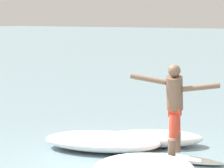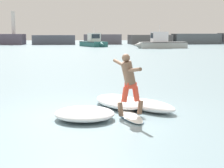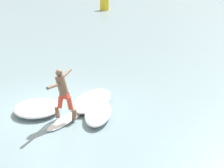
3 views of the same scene
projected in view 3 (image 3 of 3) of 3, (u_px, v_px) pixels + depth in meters
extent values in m
plane|color=#78959F|center=(53.00, 109.00, 10.69)|extent=(200.00, 200.00, 0.00)
ellipsoid|color=white|center=(66.00, 120.00, 9.84)|extent=(0.69, 1.80, 0.07)
ellipsoid|color=white|center=(82.00, 109.00, 10.57)|extent=(0.29, 0.28, 0.06)
ellipsoid|color=#2870B2|center=(66.00, 120.00, 9.84)|extent=(0.70, 1.81, 0.03)
cone|color=black|center=(51.00, 132.00, 9.28)|extent=(0.06, 0.06, 0.14)
cone|color=black|center=(57.00, 131.00, 9.32)|extent=(0.06, 0.06, 0.14)
cone|color=black|center=(51.00, 129.00, 9.44)|extent=(0.06, 0.06, 0.14)
cylinder|color=brown|center=(57.00, 112.00, 9.85)|extent=(0.20, 0.18, 0.37)
cylinder|color=#DB442E|center=(60.00, 102.00, 9.68)|extent=(0.25, 0.21, 0.41)
cylinder|color=brown|center=(74.00, 115.00, 9.68)|extent=(0.20, 0.18, 0.37)
cylinder|color=#DB442E|center=(70.00, 103.00, 9.59)|extent=(0.25, 0.21, 0.41)
cube|color=#DB442E|center=(65.00, 95.00, 9.55)|extent=(0.31, 0.27, 0.16)
cylinder|color=brown|center=(62.00, 85.00, 9.46)|extent=(0.48, 0.40, 0.64)
sphere|color=brown|center=(59.00, 73.00, 9.35)|extent=(0.21, 0.21, 0.21)
cylinder|color=brown|center=(53.00, 86.00, 9.03)|extent=(0.28, 0.62, 0.20)
cylinder|color=brown|center=(67.00, 73.00, 9.80)|extent=(0.29, 0.62, 0.19)
cylinder|color=yellow|center=(104.00, 4.00, 36.86)|extent=(1.06, 1.06, 1.47)
ellipsoid|color=white|center=(37.00, 108.00, 10.39)|extent=(2.18, 2.19, 0.31)
ellipsoid|color=white|center=(92.00, 101.00, 10.96)|extent=(1.83, 2.48, 0.32)
ellipsoid|color=white|center=(98.00, 113.00, 10.05)|extent=(1.73, 2.10, 0.31)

